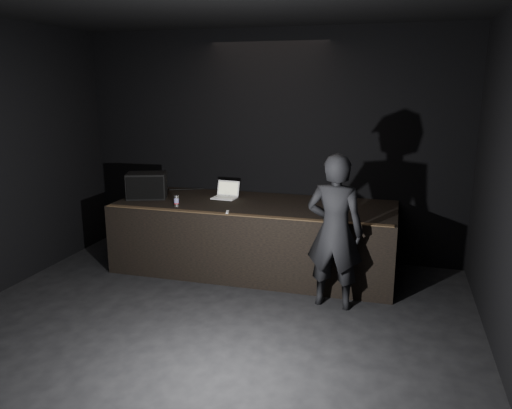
{
  "coord_description": "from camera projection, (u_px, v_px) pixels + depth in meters",
  "views": [
    {
      "loc": [
        1.94,
        -4.01,
        2.66
      ],
      "look_at": [
        0.14,
        2.3,
        1.09
      ],
      "focal_mm": 35.0,
      "sensor_mm": 36.0,
      "label": 1
    }
  ],
  "objects": [
    {
      "name": "ground",
      "position": [
        178.0,
        364.0,
        4.89
      ],
      "size": [
        7.0,
        7.0,
        0.0
      ],
      "primitive_type": "plane",
      "color": "black",
      "rests_on": "ground"
    },
    {
      "name": "cable",
      "position": [
        179.0,
        189.0,
        8.12
      ],
      "size": [
        0.74,
        0.35,
        0.02
      ],
      "primitive_type": "cylinder",
      "rotation": [
        0.0,
        1.57,
        0.43
      ],
      "color": "black",
      "rests_on": "stage_riser"
    },
    {
      "name": "person",
      "position": [
        335.0,
        231.0,
        5.99
      ],
      "size": [
        0.74,
        0.53,
        1.9
      ],
      "primitive_type": "imported",
      "rotation": [
        0.0,
        0.0,
        3.03
      ],
      "color": "black",
      "rests_on": "ground"
    },
    {
      "name": "room_walls",
      "position": [
        170.0,
        159.0,
        4.41
      ],
      "size": [
        6.1,
        7.1,
        3.52
      ],
      "color": "black",
      "rests_on": "ground"
    },
    {
      "name": "stage_riser",
      "position": [
        255.0,
        236.0,
        7.32
      ],
      "size": [
        4.0,
        1.5,
        1.0
      ],
      "primitive_type": "cube",
      "color": "black",
      "rests_on": "ground"
    },
    {
      "name": "wii_remote",
      "position": [
        227.0,
        212.0,
        6.64
      ],
      "size": [
        0.06,
        0.14,
        0.03
      ],
      "primitive_type": "cube",
      "rotation": [
        0.0,
        0.0,
        0.25
      ],
      "color": "white",
      "rests_on": "stage_riser"
    },
    {
      "name": "laptop",
      "position": [
        226.0,
        194.0,
        7.55
      ],
      "size": [
        0.37,
        0.34,
        0.24
      ],
      "rotation": [
        0.0,
        0.0,
        -0.08
      ],
      "color": "white",
      "rests_on": "stage_riser"
    },
    {
      "name": "beer_can",
      "position": [
        176.0,
        201.0,
        7.0
      ],
      "size": [
        0.07,
        0.07,
        0.16
      ],
      "color": "silver",
      "rests_on": "stage_riser"
    },
    {
      "name": "riser_lip",
      "position": [
        240.0,
        215.0,
        6.54
      ],
      "size": [
        3.92,
        0.1,
        0.01
      ],
      "primitive_type": "cube",
      "color": "brown",
      "rests_on": "stage_riser"
    },
    {
      "name": "plastic_cup",
      "position": [
        227.0,
        195.0,
        7.53
      ],
      "size": [
        0.07,
        0.07,
        0.09
      ],
      "primitive_type": "cylinder",
      "color": "white",
      "rests_on": "stage_riser"
    },
    {
      "name": "stage_monitor",
      "position": [
        147.0,
        185.0,
        7.51
      ],
      "size": [
        0.68,
        0.59,
        0.38
      ],
      "rotation": [
        0.0,
        0.0,
        0.35
      ],
      "color": "black",
      "rests_on": "stage_riser"
    }
  ]
}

